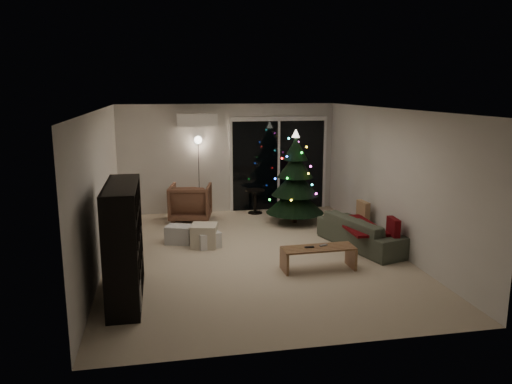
# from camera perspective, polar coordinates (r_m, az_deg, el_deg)

# --- Properties ---
(room) EXTENTS (6.50, 7.51, 2.60)m
(room) POSITION_cam_1_polar(r_m,az_deg,el_deg) (10.00, 0.72, 1.25)
(room) COLOR beige
(room) RESTS_ON ground
(bookshelf) EXTENTS (1.00, 1.64, 1.61)m
(bookshelf) POSITION_cam_1_polar(r_m,az_deg,el_deg) (7.00, -16.46, -5.66)
(bookshelf) COLOR black
(bookshelf) RESTS_ON floor
(media_cabinet) EXTENTS (0.67, 1.23, 0.73)m
(media_cabinet) POSITION_cam_1_polar(r_m,az_deg,el_deg) (9.10, -15.09, -4.45)
(media_cabinet) COLOR black
(media_cabinet) RESTS_ON floor
(stereo) EXTENTS (0.37, 0.44, 0.16)m
(stereo) POSITION_cam_1_polar(r_m,az_deg,el_deg) (8.99, -15.24, -1.74)
(stereo) COLOR black
(stereo) RESTS_ON media_cabinet
(armchair) EXTENTS (1.02, 1.04, 0.81)m
(armchair) POSITION_cam_1_polar(r_m,az_deg,el_deg) (10.95, -7.49, -1.20)
(armchair) COLOR brown
(armchair) RESTS_ON floor
(ottoman) EXTENTS (0.54, 0.54, 0.41)m
(ottoman) POSITION_cam_1_polar(r_m,az_deg,el_deg) (9.19, -5.94, -4.97)
(ottoman) COLOR beige
(ottoman) RESTS_ON floor
(cardboard_box_a) EXTENTS (0.55, 0.48, 0.33)m
(cardboard_box_a) POSITION_cam_1_polar(r_m,az_deg,el_deg) (9.46, -8.78, -4.80)
(cardboard_box_a) COLOR silver
(cardboard_box_a) RESTS_ON floor
(cardboard_box_b) EXTENTS (0.48, 0.42, 0.29)m
(cardboard_box_b) POSITION_cam_1_polar(r_m,az_deg,el_deg) (9.14, -5.47, -5.45)
(cardboard_box_b) COLOR silver
(cardboard_box_b) RESTS_ON floor
(side_table) EXTENTS (0.58, 0.58, 0.56)m
(side_table) POSITION_cam_1_polar(r_m,az_deg,el_deg) (11.53, -0.11, -1.08)
(side_table) COLOR black
(side_table) RESTS_ON floor
(floor_lamp) EXTENTS (0.27, 0.27, 1.72)m
(floor_lamp) POSITION_cam_1_polar(r_m,az_deg,el_deg) (11.61, -6.54, 1.85)
(floor_lamp) COLOR black
(floor_lamp) RESTS_ON floor
(sofa) EXTENTS (1.25, 2.06, 0.56)m
(sofa) POSITION_cam_1_polar(r_m,az_deg,el_deg) (9.30, 12.20, -4.47)
(sofa) COLOR #2E352B
(sofa) RESTS_ON floor
(sofa_throw) EXTENTS (0.60, 1.39, 0.05)m
(sofa_throw) POSITION_cam_1_polar(r_m,az_deg,el_deg) (9.23, 11.66, -3.77)
(sofa_throw) COLOR #3F0409
(sofa_throw) RESTS_ON sofa
(cushion_a) EXTENTS (0.14, 0.38, 0.37)m
(cushion_a) POSITION_cam_1_polar(r_m,az_deg,el_deg) (9.92, 12.13, -2.10)
(cushion_a) COLOR tan
(cushion_a) RESTS_ON sofa
(cushion_b) EXTENTS (0.14, 0.38, 0.37)m
(cushion_b) POSITION_cam_1_polar(r_m,az_deg,el_deg) (8.78, 15.42, -4.07)
(cushion_b) COLOR #3F0409
(cushion_b) RESTS_ON sofa
(coffee_table) EXTENTS (1.18, 0.45, 0.37)m
(coffee_table) POSITION_cam_1_polar(r_m,az_deg,el_deg) (8.07, 7.11, -7.52)
(coffee_table) COLOR #906149
(coffee_table) RESTS_ON floor
(remote_a) EXTENTS (0.15, 0.04, 0.02)m
(remote_a) POSITION_cam_1_polar(r_m,az_deg,el_deg) (7.97, 6.12, -6.28)
(remote_a) COLOR black
(remote_a) RESTS_ON coffee_table
(remote_b) EXTENTS (0.14, 0.08, 0.02)m
(remote_b) POSITION_cam_1_polar(r_m,az_deg,el_deg) (8.09, 7.72, -6.05)
(remote_b) COLOR slate
(remote_b) RESTS_ON coffee_table
(christmas_tree) EXTENTS (1.62, 1.62, 2.01)m
(christmas_tree) POSITION_cam_1_polar(r_m,az_deg,el_deg) (10.61, 4.51, 1.75)
(christmas_tree) COLOR black
(christmas_tree) RESTS_ON floor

